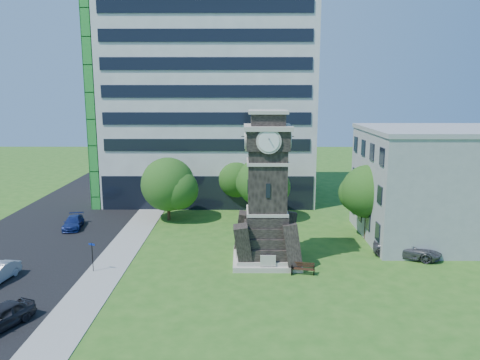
{
  "coord_description": "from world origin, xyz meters",
  "views": [
    {
      "loc": [
        1.04,
        -34.41,
        13.77
      ],
      "look_at": [
        0.82,
        5.77,
        6.01
      ],
      "focal_mm": 35.0,
      "sensor_mm": 36.0,
      "label": 1
    }
  ],
  "objects_px": {
    "car_east_lot": "(407,248)",
    "park_bench": "(303,268)",
    "clock_tower": "(267,198)",
    "car_street_south": "(0,317)",
    "car_street_north": "(73,222)",
    "street_sign": "(92,254)"
  },
  "relations": [
    {
      "from": "park_bench",
      "to": "clock_tower",
      "type": "bearing_deg",
      "value": 144.41
    },
    {
      "from": "park_bench",
      "to": "street_sign",
      "type": "xyz_separation_m",
      "value": [
        -16.07,
        0.38,
        0.98
      ]
    },
    {
      "from": "car_street_north",
      "to": "park_bench",
      "type": "distance_m",
      "value": 24.74
    },
    {
      "from": "clock_tower",
      "to": "park_bench",
      "type": "height_order",
      "value": "clock_tower"
    },
    {
      "from": "park_bench",
      "to": "street_sign",
      "type": "distance_m",
      "value": 16.1
    },
    {
      "from": "clock_tower",
      "to": "car_street_north",
      "type": "distance_m",
      "value": 21.59
    },
    {
      "from": "clock_tower",
      "to": "car_east_lot",
      "type": "relative_size",
      "value": 2.26
    },
    {
      "from": "car_street_south",
      "to": "street_sign",
      "type": "relative_size",
      "value": 1.77
    },
    {
      "from": "car_street_south",
      "to": "park_bench",
      "type": "bearing_deg",
      "value": 48.19
    },
    {
      "from": "car_street_south",
      "to": "street_sign",
      "type": "height_order",
      "value": "street_sign"
    },
    {
      "from": "park_bench",
      "to": "car_street_north",
      "type": "bearing_deg",
      "value": 163.33
    },
    {
      "from": "clock_tower",
      "to": "street_sign",
      "type": "height_order",
      "value": "clock_tower"
    },
    {
      "from": "clock_tower",
      "to": "car_street_south",
      "type": "distance_m",
      "value": 20.15
    },
    {
      "from": "car_street_north",
      "to": "car_east_lot",
      "type": "height_order",
      "value": "car_east_lot"
    },
    {
      "from": "park_bench",
      "to": "car_east_lot",
      "type": "bearing_deg",
      "value": 34.77
    },
    {
      "from": "street_sign",
      "to": "car_street_south",
      "type": "bearing_deg",
      "value": -84.27
    },
    {
      "from": "car_street_north",
      "to": "car_east_lot",
      "type": "relative_size",
      "value": 0.77
    },
    {
      "from": "car_street_north",
      "to": "street_sign",
      "type": "relative_size",
      "value": 1.76
    },
    {
      "from": "clock_tower",
      "to": "car_street_south",
      "type": "relative_size",
      "value": 2.94
    },
    {
      "from": "car_east_lot",
      "to": "park_bench",
      "type": "distance_m",
      "value": 9.97
    },
    {
      "from": "car_street_south",
      "to": "car_street_north",
      "type": "relative_size",
      "value": 1.0
    },
    {
      "from": "clock_tower",
      "to": "car_street_north",
      "type": "relative_size",
      "value": 2.95
    }
  ]
}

